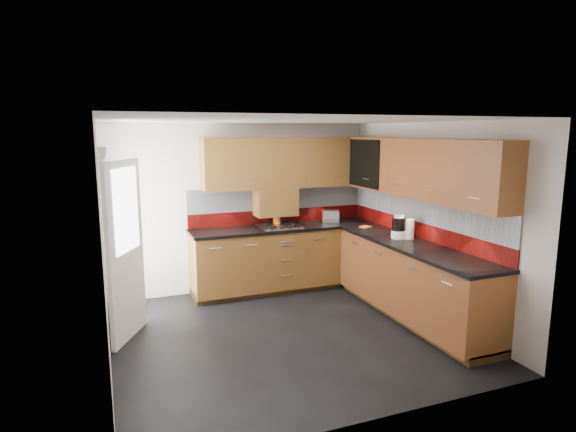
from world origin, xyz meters
name	(u,v)px	position (x,y,z in m)	size (l,w,h in m)	color
room	(287,204)	(0.00, 0.00, 1.50)	(4.00, 3.80, 2.64)	black
base_cabinets	(342,270)	(1.07, 0.72, 0.44)	(2.70, 3.20, 0.95)	#553013
countertop	(342,236)	(1.05, 0.70, 0.92)	(2.72, 3.22, 0.04)	black
backsplash	(350,211)	(1.28, 0.93, 1.21)	(2.70, 3.20, 0.54)	maroon
upper_cabinets	(353,165)	(1.23, 0.78, 1.84)	(2.50, 3.20, 0.72)	#553013
extractor_hood	(276,202)	(0.45, 1.64, 1.28)	(0.60, 0.33, 0.40)	#553013
glass_cabinet	(373,161)	(1.71, 1.07, 1.87)	(0.32, 0.80, 0.66)	black
back_door	(115,245)	(-1.78, 0.75, 1.03)	(0.42, 1.19, 2.04)	white
gas_hob	(280,226)	(0.45, 1.47, 0.95)	(0.57, 0.50, 0.04)	silver
utensil_pot	(277,219)	(0.46, 1.61, 1.03)	(0.11, 0.11, 0.39)	#D85614
toaster	(330,216)	(1.30, 1.55, 1.03)	(0.28, 0.23, 0.18)	silver
food_processor	(399,227)	(1.60, 0.23, 1.08)	(0.19, 0.19, 0.31)	white
paper_towel	(409,229)	(1.71, 0.16, 1.07)	(0.12, 0.12, 0.25)	white
orange_cloth	(365,227)	(1.57, 0.99, 0.95)	(0.14, 0.12, 0.01)	orange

